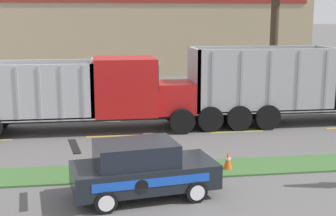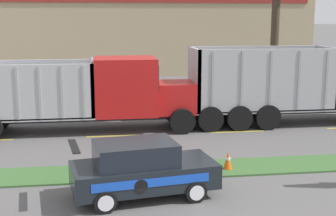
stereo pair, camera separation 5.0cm
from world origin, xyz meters
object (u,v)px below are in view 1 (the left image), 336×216
Objects in this scene: dump_truck_mid at (331,89)px; traffic_cone at (228,161)px; dump_truck_lead at (102,94)px; rally_car at (142,169)px.

traffic_cone is at bearing -136.71° from dump_truck_mid.
traffic_cone is (4.04, -6.23, -1.32)m from dump_truck_lead.
dump_truck_mid is at bearing 1.08° from dump_truck_lead.
rally_car reaches higher than traffic_cone.
rally_car is at bearing -148.08° from traffic_cone.
dump_truck_mid is 12.90m from rally_car.
dump_truck_lead is 2.60× the size of rally_car.
traffic_cone is at bearing 31.92° from rally_car.
rally_car is (1.03, -8.10, -0.82)m from dump_truck_lead.
rally_car is at bearing -82.76° from dump_truck_lead.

